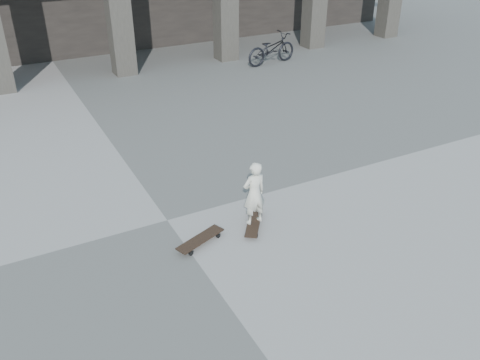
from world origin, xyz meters
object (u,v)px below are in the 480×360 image
longboard (254,223)px  bicycle (271,49)px  skateboard_spare (200,240)px  child (254,193)px

longboard → bicycle: size_ratio=0.44×
skateboard_spare → longboard: bearing=-19.1°
longboard → skateboard_spare: 1.00m
longboard → child: bearing=-144.1°
skateboard_spare → bicycle: bicycle is taller
bicycle → skateboard_spare: bearing=134.5°
child → bicycle: bearing=-125.1°
longboard → skateboard_spare: skateboard_spare is taller
child → bicycle: child is taller
skateboard_spare → bicycle: (6.20, 8.19, 0.42)m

